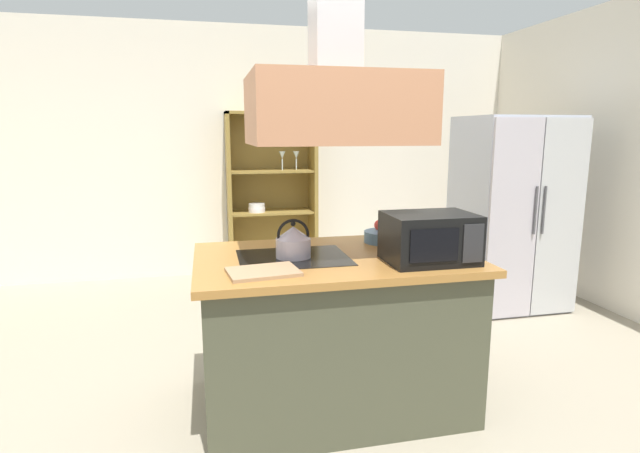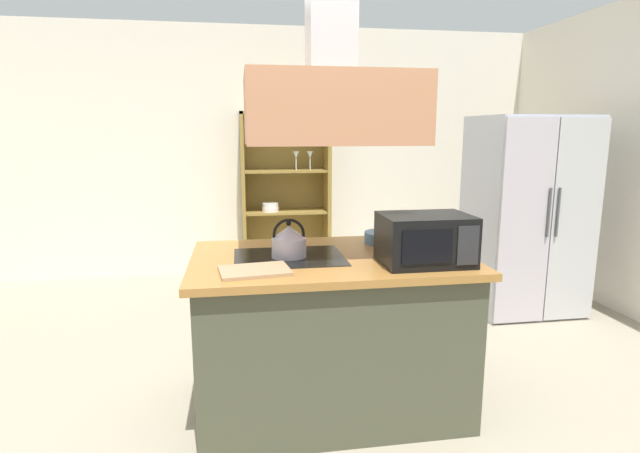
# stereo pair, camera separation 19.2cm
# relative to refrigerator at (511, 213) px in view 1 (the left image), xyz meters

# --- Properties ---
(ground_plane) EXTENTS (7.80, 7.80, 0.00)m
(ground_plane) POSITION_rel_refrigerator_xyz_m (-2.13, -1.31, -0.86)
(ground_plane) COLOR gray
(wall_back) EXTENTS (6.00, 0.12, 2.70)m
(wall_back) POSITION_rel_refrigerator_xyz_m (-2.13, 1.69, 0.49)
(wall_back) COLOR silver
(wall_back) RESTS_ON ground
(kitchen_island) EXTENTS (1.53, 0.99, 0.90)m
(kitchen_island) POSITION_rel_refrigerator_xyz_m (-2.00, -1.32, -0.40)
(kitchen_island) COLOR #454634
(kitchen_island) RESTS_ON ground
(range_hood) EXTENTS (0.90, 0.70, 1.18)m
(range_hood) POSITION_rel_refrigerator_xyz_m (-2.00, -1.32, 0.94)
(range_hood) COLOR #BB7A55
(refrigerator) EXTENTS (0.90, 0.78, 1.72)m
(refrigerator) POSITION_rel_refrigerator_xyz_m (0.00, 0.00, 0.00)
(refrigerator) COLOR #B2B8C8
(refrigerator) RESTS_ON ground
(dish_cabinet) EXTENTS (0.96, 0.40, 1.79)m
(dish_cabinet) POSITION_rel_refrigerator_xyz_m (-1.99, 1.47, -0.06)
(dish_cabinet) COLOR olive
(dish_cabinet) RESTS_ON ground
(kettle) EXTENTS (0.19, 0.19, 0.21)m
(kettle) POSITION_rel_refrigerator_xyz_m (-2.23, -1.32, 0.13)
(kettle) COLOR #C1B4C8
(kettle) RESTS_ON kitchen_island
(cutting_board) EXTENTS (0.37, 0.28, 0.02)m
(cutting_board) POSITION_rel_refrigerator_xyz_m (-2.42, -1.60, 0.05)
(cutting_board) COLOR tan
(cutting_board) RESTS_ON kitchen_island
(microwave) EXTENTS (0.46, 0.35, 0.26)m
(microwave) POSITION_rel_refrigerator_xyz_m (-1.53, -1.56, 0.17)
(microwave) COLOR black
(microwave) RESTS_ON kitchen_island
(fruit_bowl) EXTENTS (0.25, 0.25, 0.14)m
(fruit_bowl) POSITION_rel_refrigerator_xyz_m (-1.60, -1.06, 0.09)
(fruit_bowl) COLOR #4C7299
(fruit_bowl) RESTS_ON kitchen_island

